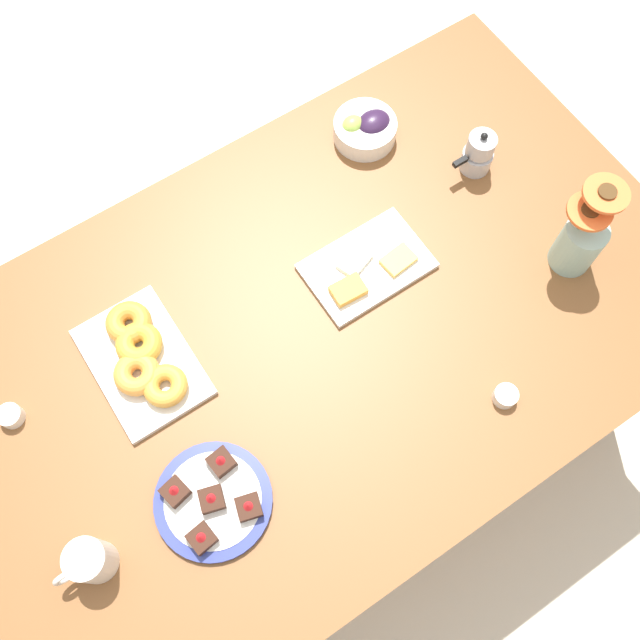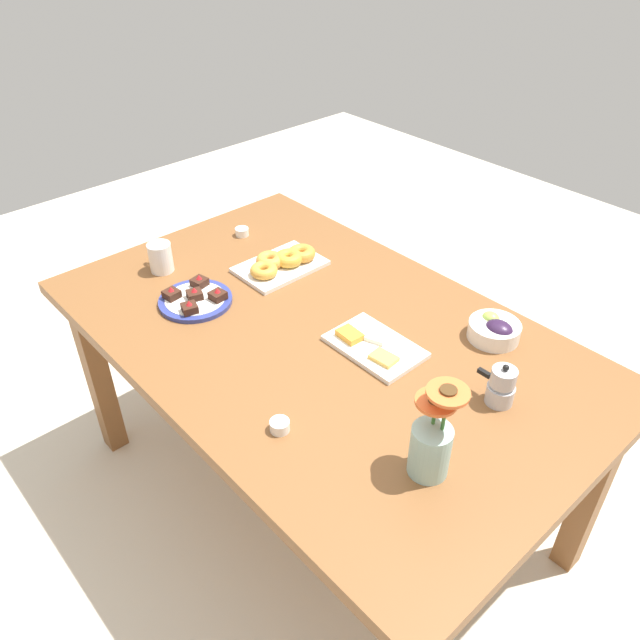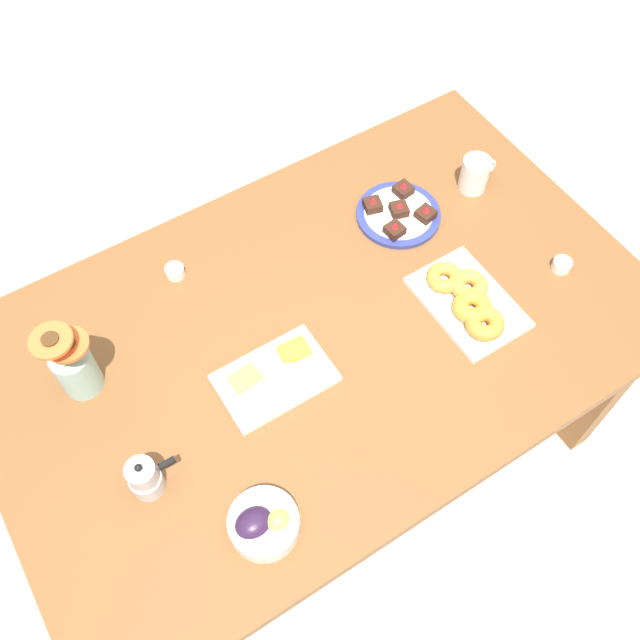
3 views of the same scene
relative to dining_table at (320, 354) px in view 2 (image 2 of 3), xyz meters
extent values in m
plane|color=beige|center=(0.00, 0.00, -0.65)|extent=(6.00, 6.00, 0.00)
cube|color=brown|center=(0.00, 0.00, 0.07)|extent=(1.60, 1.00, 0.04)
cube|color=brown|center=(-0.72, -0.42, -0.30)|extent=(0.07, 0.07, 0.70)
cube|color=brown|center=(0.72, -0.42, -0.30)|extent=(0.07, 0.07, 0.70)
cube|color=brown|center=(0.72, 0.42, -0.30)|extent=(0.07, 0.07, 0.70)
cylinder|color=white|center=(0.59, 0.16, 0.13)|extent=(0.08, 0.08, 0.10)
cylinder|color=brown|center=(0.59, 0.16, 0.18)|extent=(0.07, 0.07, 0.00)
torus|color=white|center=(0.64, 0.16, 0.13)|extent=(0.05, 0.01, 0.05)
cylinder|color=white|center=(-0.35, -0.34, 0.11)|extent=(0.15, 0.15, 0.05)
ellipsoid|color=#2D1938|center=(-0.37, -0.34, 0.13)|extent=(0.08, 0.07, 0.04)
ellipsoid|color=#9EC14C|center=(-0.33, -0.36, 0.13)|extent=(0.05, 0.04, 0.04)
cube|color=white|center=(-0.16, -0.06, 0.09)|extent=(0.26, 0.17, 0.01)
cube|color=#EFB74C|center=(-0.22, -0.03, 0.11)|extent=(0.07, 0.06, 0.01)
cube|color=white|center=(-0.14, -0.08, 0.11)|extent=(0.08, 0.07, 0.01)
cube|color=orange|center=(-0.09, -0.03, 0.11)|extent=(0.07, 0.05, 0.02)
cube|color=white|center=(0.34, -0.13, 0.09)|extent=(0.19, 0.28, 0.01)
torus|color=orange|center=(0.33, -0.21, 0.12)|extent=(0.13, 0.13, 0.04)
torus|color=gold|center=(0.33, -0.16, 0.12)|extent=(0.10, 0.10, 0.04)
torus|color=orange|center=(0.36, -0.11, 0.12)|extent=(0.11, 0.11, 0.04)
torus|color=gold|center=(0.33, -0.05, 0.12)|extent=(0.10, 0.10, 0.03)
cylinder|color=white|center=(0.61, -0.17, 0.10)|extent=(0.05, 0.05, 0.03)
cylinder|color=#C68923|center=(0.61, -0.17, 0.11)|extent=(0.04, 0.04, 0.01)
cylinder|color=white|center=(-0.22, 0.33, 0.10)|extent=(0.05, 0.05, 0.03)
cylinder|color=maroon|center=(-0.22, 0.33, 0.11)|extent=(0.04, 0.04, 0.01)
cylinder|color=navy|center=(0.36, 0.19, 0.09)|extent=(0.22, 0.22, 0.01)
cylinder|color=white|center=(0.36, 0.19, 0.09)|extent=(0.18, 0.18, 0.01)
cube|color=#381E14|center=(0.31, 0.24, 0.11)|extent=(0.05, 0.05, 0.02)
cone|color=red|center=(0.31, 0.24, 0.13)|extent=(0.02, 0.02, 0.01)
cube|color=#381E14|center=(0.41, 0.24, 0.11)|extent=(0.05, 0.05, 0.02)
cone|color=red|center=(0.41, 0.24, 0.13)|extent=(0.02, 0.02, 0.01)
cube|color=#381E14|center=(0.31, 0.14, 0.11)|extent=(0.05, 0.05, 0.02)
cone|color=red|center=(0.31, 0.14, 0.13)|extent=(0.02, 0.02, 0.01)
cube|color=#381E14|center=(0.41, 0.14, 0.11)|extent=(0.05, 0.05, 0.02)
cone|color=red|center=(0.41, 0.14, 0.13)|extent=(0.02, 0.02, 0.01)
cube|color=#381E14|center=(0.36, 0.19, 0.11)|extent=(0.05, 0.05, 0.02)
cone|color=red|center=(0.36, 0.19, 0.13)|extent=(0.02, 0.02, 0.01)
cylinder|color=#99C1B7|center=(-0.54, 0.16, 0.15)|extent=(0.09, 0.09, 0.13)
cylinder|color=#3D702D|center=(-0.55, 0.15, 0.26)|extent=(0.01, 0.01, 0.10)
cylinder|color=orange|center=(-0.55, 0.15, 0.32)|extent=(0.09, 0.09, 0.01)
cylinder|color=#472D14|center=(-0.55, 0.15, 0.32)|extent=(0.04, 0.04, 0.01)
cylinder|color=#3D702D|center=(-0.52, 0.15, 0.24)|extent=(0.01, 0.01, 0.06)
cylinder|color=orange|center=(-0.52, 0.15, 0.28)|extent=(0.09, 0.09, 0.01)
cylinder|color=#472D14|center=(-0.52, 0.15, 0.28)|extent=(0.04, 0.04, 0.01)
cylinder|color=#B7B7BC|center=(-0.51, -0.14, 0.11)|extent=(0.07, 0.07, 0.05)
cylinder|color=#B7B7BC|center=(-0.51, -0.14, 0.14)|extent=(0.05, 0.05, 0.01)
cylinder|color=#B7B7BC|center=(-0.51, -0.14, 0.17)|extent=(0.06, 0.06, 0.04)
sphere|color=black|center=(-0.51, -0.14, 0.20)|extent=(0.02, 0.02, 0.02)
cube|color=black|center=(-0.46, -0.14, 0.15)|extent=(0.04, 0.01, 0.01)
camera|label=1|loc=(0.30, 0.46, 1.46)|focal=40.00mm
camera|label=2|loc=(-1.06, 0.95, 1.17)|focal=35.00mm
camera|label=3|loc=(-0.47, -0.75, 1.55)|focal=40.00mm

